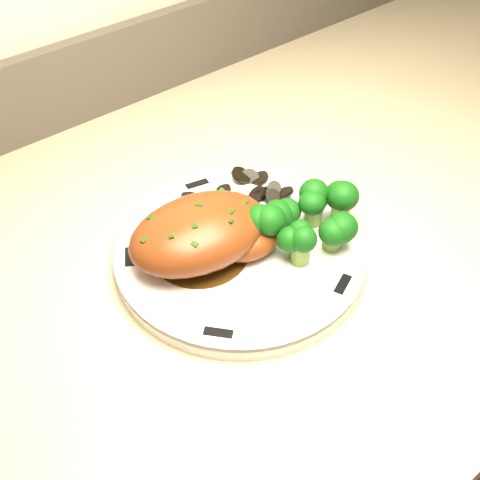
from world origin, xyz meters
TOP-DOWN VIEW (x-y plane):
  - counter at (0.28, 1.67)m, footprint 2.25×0.74m
  - plate at (-0.09, 1.62)m, footprint 0.29×0.29m
  - rim_accent_0 at (0.03, 1.63)m, footprint 0.01×0.03m
  - rim_accent_1 at (-0.06, 1.74)m, footprint 0.03×0.02m
  - rim_accent_2 at (-0.19, 1.68)m, footprint 0.02×0.03m
  - rim_accent_3 at (-0.18, 1.54)m, footprint 0.03×0.03m
  - rim_accent_4 at (-0.04, 1.51)m, footprint 0.03×0.02m
  - gravy_pool at (-0.13, 1.64)m, footprint 0.11×0.11m
  - chicken_breast at (-0.12, 1.63)m, footprint 0.17×0.13m
  - mushroom_pile at (-0.04, 1.68)m, footprint 0.10×0.07m
  - broccoli_florets at (-0.03, 1.58)m, footprint 0.12×0.09m

SIDE VIEW (x-z plane):
  - counter at x=0.28m, z-range -0.06..1.04m
  - plate at x=-0.09m, z-range 0.97..0.99m
  - rim_accent_0 at x=0.03m, z-range 0.99..0.99m
  - rim_accent_1 at x=-0.06m, z-range 0.99..0.99m
  - rim_accent_2 at x=-0.19m, z-range 0.99..0.99m
  - rim_accent_3 at x=-0.18m, z-range 0.99..0.99m
  - rim_accent_4 at x=-0.04m, z-range 0.99..0.99m
  - gravy_pool at x=-0.13m, z-range 0.99..0.99m
  - mushroom_pile at x=-0.04m, z-range 0.98..1.01m
  - broccoli_florets at x=-0.03m, z-range 1.00..1.04m
  - chicken_breast at x=-0.12m, z-range 0.99..1.05m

